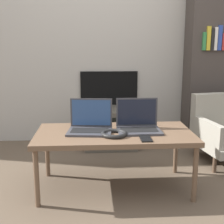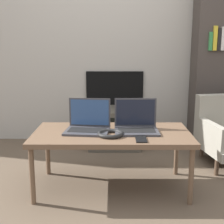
{
  "view_description": "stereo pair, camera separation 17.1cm",
  "coord_description": "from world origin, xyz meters",
  "px_view_note": "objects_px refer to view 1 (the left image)",
  "views": [
    {
      "loc": [
        -0.16,
        -1.87,
        1.09
      ],
      "look_at": [
        0.0,
        0.66,
        0.53
      ],
      "focal_mm": 50.0,
      "sensor_mm": 36.0,
      "label": 1
    },
    {
      "loc": [
        0.01,
        -1.88,
        1.09
      ],
      "look_at": [
        0.0,
        0.66,
        0.53
      ],
      "focal_mm": 50.0,
      "sensor_mm": 36.0,
      "label": 2
    }
  ],
  "objects_px": {
    "headphones": "(114,134)",
    "phone": "(146,139)",
    "laptop_left": "(90,125)",
    "laptop_right": "(138,124)",
    "tv": "(110,128)"
  },
  "relations": [
    {
      "from": "headphones",
      "to": "phone",
      "type": "distance_m",
      "value": 0.23
    },
    {
      "from": "phone",
      "to": "laptop_left",
      "type": "bearing_deg",
      "value": 148.14
    },
    {
      "from": "phone",
      "to": "laptop_right",
      "type": "bearing_deg",
      "value": 94.33
    },
    {
      "from": "headphones",
      "to": "phone",
      "type": "bearing_deg",
      "value": -25.87
    },
    {
      "from": "laptop_left",
      "to": "phone",
      "type": "xyz_separation_m",
      "value": [
        0.38,
        -0.24,
        -0.05
      ]
    },
    {
      "from": "laptop_left",
      "to": "tv",
      "type": "bearing_deg",
      "value": 84.17
    },
    {
      "from": "tv",
      "to": "laptop_left",
      "type": "bearing_deg",
      "value": -101.98
    },
    {
      "from": "laptop_left",
      "to": "tv",
      "type": "relative_size",
      "value": 0.63
    },
    {
      "from": "laptop_left",
      "to": "phone",
      "type": "distance_m",
      "value": 0.45
    },
    {
      "from": "laptop_right",
      "to": "laptop_left",
      "type": "bearing_deg",
      "value": 179.06
    },
    {
      "from": "headphones",
      "to": "phone",
      "type": "xyz_separation_m",
      "value": [
        0.21,
        -0.1,
        -0.01
      ]
    },
    {
      "from": "headphones",
      "to": "tv",
      "type": "distance_m",
      "value": 1.13
    },
    {
      "from": "tv",
      "to": "laptop_right",
      "type": "bearing_deg",
      "value": -80.69
    },
    {
      "from": "headphones",
      "to": "phone",
      "type": "relative_size",
      "value": 1.42
    },
    {
      "from": "laptop_left",
      "to": "laptop_right",
      "type": "bearing_deg",
      "value": 6.18
    }
  ]
}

